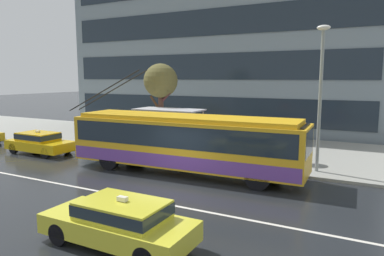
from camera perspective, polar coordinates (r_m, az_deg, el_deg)
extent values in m
plane|color=#212427|center=(14.59, -4.75, -10.08)|extent=(160.00, 160.00, 0.00)
cube|color=gray|center=(22.91, 7.99, -3.25)|extent=(80.00, 10.00, 0.14)
cube|color=silver|center=(13.65, -7.49, -11.42)|extent=(72.00, 0.14, 0.01)
cube|color=gold|center=(16.92, -1.18, -2.31)|extent=(11.45, 2.90, 2.15)
cube|color=gold|center=(16.75, -1.19, 1.65)|extent=(10.76, 2.63, 0.20)
cube|color=#1E2833|center=(16.85, -1.18, -0.87)|extent=(11.00, 2.92, 0.99)
cube|color=#6C3F98|center=(17.06, -1.17, -4.58)|extent=(11.34, 2.93, 0.60)
cube|color=#1E2833|center=(15.22, 18.17, -2.24)|extent=(0.20, 2.21, 1.08)
cube|color=black|center=(15.15, 17.70, -0.18)|extent=(0.23, 1.91, 0.28)
cylinder|color=black|center=(19.40, -12.88, 5.81)|extent=(4.56, 0.22, 2.20)
cylinder|color=black|center=(18.85, -14.20, 5.71)|extent=(4.56, 0.22, 2.20)
cylinder|color=black|center=(16.86, 12.45, -5.91)|extent=(1.05, 0.34, 1.04)
cylinder|color=black|center=(14.79, 10.50, -7.84)|extent=(1.05, 0.34, 1.04)
cylinder|color=black|center=(19.86, -9.17, -3.70)|extent=(1.05, 0.34, 1.04)
cylinder|color=black|center=(18.14, -13.14, -4.94)|extent=(1.05, 0.34, 1.04)
cube|color=#E6B410|center=(23.33, -23.17, -2.53)|extent=(4.27, 1.83, 0.55)
cube|color=#EBAF0C|center=(23.38, -23.50, -1.24)|extent=(2.31, 1.57, 0.48)
cube|color=#1E2833|center=(23.38, -23.50, -1.19)|extent=(2.35, 1.58, 0.31)
cube|color=silver|center=(23.34, -23.54, -0.49)|extent=(0.28, 0.16, 0.12)
cylinder|color=black|center=(22.83, -19.35, -3.06)|extent=(0.62, 0.20, 0.62)
cylinder|color=black|center=(21.80, -22.44, -3.73)|extent=(0.62, 0.20, 0.62)
cylinder|color=black|center=(24.94, -23.75, -2.37)|extent=(0.62, 0.20, 0.62)
cylinder|color=black|center=(24.00, -26.74, -2.94)|extent=(0.62, 0.20, 0.62)
cube|color=yellow|center=(10.26, -11.76, -15.26)|extent=(4.33, 1.75, 0.55)
cube|color=gold|center=(9.97, -11.06, -12.77)|extent=(2.34, 1.50, 0.48)
cube|color=#1E2833|center=(9.96, -11.07, -12.64)|extent=(2.38, 1.52, 0.31)
cube|color=silver|center=(9.86, -11.11, -11.09)|extent=(0.28, 0.16, 0.12)
cylinder|color=black|center=(10.75, -20.58, -15.65)|extent=(0.62, 0.20, 0.62)
cylinder|color=black|center=(11.75, -14.83, -13.33)|extent=(0.62, 0.20, 0.62)
cylinder|color=black|center=(10.17, -2.33, -16.53)|extent=(0.62, 0.20, 0.62)
cylinder|color=gray|center=(19.36, -0.27, -1.27)|extent=(0.08, 0.08, 2.51)
cylinder|color=gray|center=(21.31, -9.12, -0.51)|extent=(0.08, 0.08, 2.51)
cylinder|color=gray|center=(20.77, 1.78, -0.63)|extent=(0.08, 0.08, 2.51)
cylinder|color=gray|center=(22.60, -6.71, 0.03)|extent=(0.08, 0.08, 2.51)
cube|color=#99ADB2|center=(21.62, -2.65, -0.16)|extent=(3.52, 0.04, 2.01)
cube|color=#B2B2B7|center=(20.79, -3.77, 2.96)|extent=(4.00, 1.90, 0.08)
cube|color=brown|center=(21.42, -3.17, -2.56)|extent=(2.59, 0.36, 0.08)
cylinder|color=#464949|center=(20.60, 5.41, -3.17)|extent=(0.14, 0.14, 0.79)
cylinder|color=#464949|center=(20.74, 5.21, -3.09)|extent=(0.14, 0.14, 0.79)
cylinder|color=#4C444B|center=(20.55, 5.33, -1.27)|extent=(0.51, 0.51, 0.57)
sphere|color=#C6A98D|center=(20.49, 5.35, -0.20)|extent=(0.21, 0.21, 0.21)
cone|color=red|center=(20.56, 5.21, 0.62)|extent=(1.38, 1.38, 0.30)
cylinder|color=#333333|center=(20.63, 5.19, -0.78)|extent=(0.02, 0.02, 0.73)
cylinder|color=#57444E|center=(19.48, 16.45, -3.99)|extent=(0.14, 0.14, 0.88)
cylinder|color=#57444E|center=(19.41, 16.03, -4.01)|extent=(0.14, 0.14, 0.88)
cylinder|color=navy|center=(19.31, 16.33, -1.84)|extent=(0.50, 0.50, 0.61)
sphere|color=#B79191|center=(19.24, 16.38, -0.60)|extent=(0.23, 0.23, 0.23)
cone|color=#2C4FA7|center=(19.15, 16.09, 0.26)|extent=(1.41, 1.41, 0.27)
cylinder|color=#333333|center=(19.23, 16.03, -1.29)|extent=(0.02, 0.02, 0.78)
cylinder|color=brown|center=(21.44, -2.00, -2.67)|extent=(0.14, 0.14, 0.80)
cylinder|color=brown|center=(21.59, -1.93, -2.59)|extent=(0.14, 0.14, 0.80)
cylinder|color=#213437|center=(21.39, -1.97, -0.78)|extent=(0.46, 0.46, 0.61)
sphere|color=#B4B787|center=(21.33, -1.98, 0.32)|extent=(0.22, 0.22, 0.22)
cone|color=red|center=(21.18, -2.04, 1.06)|extent=(0.97, 0.97, 0.26)
cylinder|color=#333333|center=(21.25, -2.03, -0.32)|extent=(0.02, 0.02, 0.77)
cylinder|color=gray|center=(17.49, 19.84, 3.85)|extent=(0.16, 0.16, 6.51)
ellipsoid|color=silver|center=(17.60, 20.39, 14.88)|extent=(0.60, 0.32, 0.24)
cylinder|color=brown|center=(23.13, -4.99, 1.61)|extent=(0.34, 0.34, 3.61)
cylinder|color=brown|center=(23.34, -5.83, 3.85)|extent=(1.01, 0.31, 1.11)
cylinder|color=brown|center=(22.77, -4.05, 6.50)|extent=(1.04, 0.20, 1.31)
cylinder|color=brown|center=(22.79, -4.30, 4.89)|extent=(0.85, 0.24, 0.79)
sphere|color=brown|center=(22.99, -5.06, 7.58)|extent=(2.19, 2.19, 2.19)
cube|color=gray|center=(36.45, 6.74, 17.48)|extent=(27.82, 13.83, 21.03)
cube|color=#1E2833|center=(29.69, 1.70, 3.04)|extent=(26.15, 0.06, 2.10)
cube|color=#1E2833|center=(29.58, 1.73, 9.82)|extent=(26.15, 0.06, 2.10)
cube|color=#1E2833|center=(29.90, 1.76, 16.55)|extent=(26.15, 0.06, 2.10)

